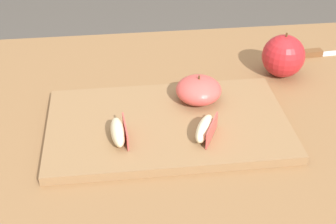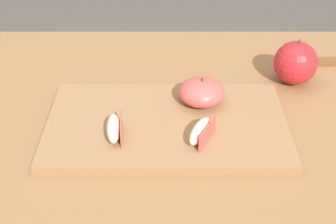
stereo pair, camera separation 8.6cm
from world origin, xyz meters
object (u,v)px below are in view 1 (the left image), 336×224
cutting_board (168,125)px  apple_wedge_left (118,132)px  whole_apple_crimson (283,56)px  apple_wedge_front (205,129)px  apple_half_skin_up (199,90)px  paring_knife (313,53)px

cutting_board → apple_wedge_left: 0.10m
whole_apple_crimson → apple_wedge_left: bearing=-149.5°
cutting_board → apple_wedge_front: apple_wedge_front is taller
cutting_board → apple_wedge_left: size_ratio=5.77×
apple_half_skin_up → apple_wedge_front: apple_half_skin_up is taller
apple_half_skin_up → paring_knife: bearing=31.1°
apple_half_skin_up → apple_wedge_left: apple_half_skin_up is taller
apple_wedge_front → apple_half_skin_up: bearing=85.9°
apple_wedge_front → paring_knife: 0.43m
apple_half_skin_up → apple_wedge_front: size_ratio=1.13×
cutting_board → whole_apple_crimson: whole_apple_crimson is taller
apple_half_skin_up → apple_wedge_left: (-0.16, -0.11, -0.01)m
apple_wedge_front → paring_knife: apple_wedge_front is taller
apple_wedge_left → whole_apple_crimson: whole_apple_crimson is taller
paring_knife → whole_apple_crimson: (-0.10, -0.08, 0.04)m
paring_knife → apple_wedge_left: bearing=-147.9°
apple_wedge_left → cutting_board: bearing=26.2°
cutting_board → apple_wedge_front: (0.06, -0.05, 0.02)m
whole_apple_crimson → paring_knife: bearing=37.2°
apple_wedge_front → paring_knife: size_ratio=0.48×
paring_knife → apple_wedge_front: bearing=-136.4°
cutting_board → whole_apple_crimson: (0.27, 0.17, 0.04)m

